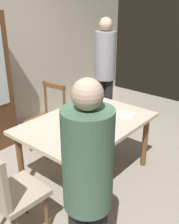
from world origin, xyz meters
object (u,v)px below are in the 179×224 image
object	(u,v)px
birthday_cake	(98,111)
person_celebrant	(88,186)
dining_table	(87,128)
plate_far_side	(67,118)
plate_near_celebrant	(78,141)
person_guest	(105,69)
chair_spindle_back	(47,120)
chair_upholstered	(8,190)
plate_near_guest	(126,114)

from	to	relation	value
birthday_cake	person_celebrant	bearing A→B (deg)	-144.46
dining_table	plate_far_side	distance (m)	0.26
plate_near_celebrant	person_guest	distance (m)	1.84
dining_table	chair_spindle_back	size ratio (longest dim) A/B	1.59
plate_near_celebrant	chair_upholstered	size ratio (longest dim) A/B	0.23
chair_spindle_back	person_celebrant	size ratio (longest dim) A/B	0.57
birthday_cake	plate_near_celebrant	distance (m)	0.71
chair_upholstered	person_guest	size ratio (longest dim) A/B	0.53
dining_table	plate_near_celebrant	distance (m)	0.49
plate_far_side	plate_near_guest	xyz separation A→B (m)	(0.53, -0.47, 0.00)
dining_table	plate_near_guest	bearing A→B (deg)	-27.38
dining_table	chair_spindle_back	world-z (taller)	chair_spindle_back
dining_table	chair_upholstered	distance (m)	1.15
plate_far_side	person_celebrant	size ratio (longest dim) A/B	0.13
plate_near_celebrant	plate_far_side	xyz separation A→B (m)	(0.34, 0.47, 0.00)
birthday_cake	chair_spindle_back	distance (m)	0.89
plate_near_celebrant	chair_spindle_back	distance (m)	1.24
plate_near_celebrant	chair_upholstered	world-z (taller)	chair_upholstered
person_celebrant	person_guest	bearing A→B (deg)	34.59
chair_upholstered	plate_near_celebrant	bearing A→B (deg)	-11.78
person_guest	plate_near_celebrant	bearing A→B (deg)	-151.42
chair_spindle_back	person_guest	size ratio (longest dim) A/B	0.53
chair_upholstered	person_guest	xyz separation A→B (m)	(2.33, 0.72, 0.49)
person_guest	chair_upholstered	bearing A→B (deg)	-162.83
chair_spindle_back	plate_far_side	bearing A→B (deg)	-109.00
person_celebrant	person_guest	size ratio (longest dim) A/B	0.93
chair_spindle_back	person_celebrant	distance (m)	2.17
plate_near_celebrant	person_guest	bearing A→B (deg)	28.58
plate_far_side	person_celebrant	world-z (taller)	person_celebrant
person_guest	chair_spindle_back	bearing A→B (deg)	168.88
dining_table	birthday_cake	size ratio (longest dim) A/B	5.39
chair_spindle_back	birthday_cake	bearing A→B (deg)	-82.28
birthday_cake	plate_near_guest	world-z (taller)	birthday_cake
person_celebrant	birthday_cake	bearing A→B (deg)	35.54
chair_upholstered	person_celebrant	xyz separation A→B (m)	(0.09, -0.82, 0.42)
birthday_cake	plate_near_guest	size ratio (longest dim) A/B	1.27
plate_far_side	dining_table	bearing A→B (deg)	-72.16
plate_near_guest	chair_upholstered	world-z (taller)	chair_upholstered
plate_near_celebrant	plate_near_guest	distance (m)	0.87
dining_table	chair_spindle_back	bearing A→B (deg)	80.96
dining_table	birthday_cake	bearing A→B (deg)	5.05
plate_far_side	plate_near_celebrant	bearing A→B (deg)	-125.91
dining_table	plate_near_guest	xyz separation A→B (m)	(0.45, -0.23, 0.09)
chair_upholstered	person_guest	distance (m)	2.48
chair_upholstered	person_celebrant	size ratio (longest dim) A/B	0.57
chair_upholstered	birthday_cake	bearing A→B (deg)	4.28
plate_near_guest	person_celebrant	world-z (taller)	person_celebrant
dining_table	chair_upholstered	bearing A→B (deg)	-175.88
dining_table	chair_upholstered	size ratio (longest dim) A/B	1.59
birthday_cake	person_guest	size ratio (longest dim) A/B	0.16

